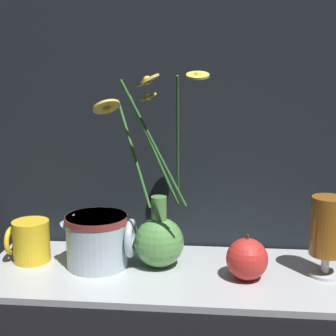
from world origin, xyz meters
name	(u,v)px	position (x,y,z in m)	size (l,w,h in m)	color
ground_plane	(172,277)	(0.00, 0.00, 0.00)	(6.00, 6.00, 0.00)	black
shelf	(172,274)	(0.00, 0.00, 0.01)	(0.72, 0.27, 0.01)	#B2B7BC
vase_with_flowers	(159,234)	(-0.03, 0.02, 0.08)	(0.20, 0.18, 0.37)	#59994C
yellow_mug	(30,241)	(-0.28, 0.02, 0.05)	(0.08, 0.07, 0.08)	yellow
ceramic_pitcher	(98,238)	(-0.14, 0.01, 0.07)	(0.14, 0.12, 0.11)	silver
tea_glass	(328,229)	(0.28, 0.01, 0.10)	(0.06, 0.06, 0.15)	silver
orange_fruit	(247,259)	(0.14, -0.02, 0.05)	(0.08, 0.08, 0.08)	red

